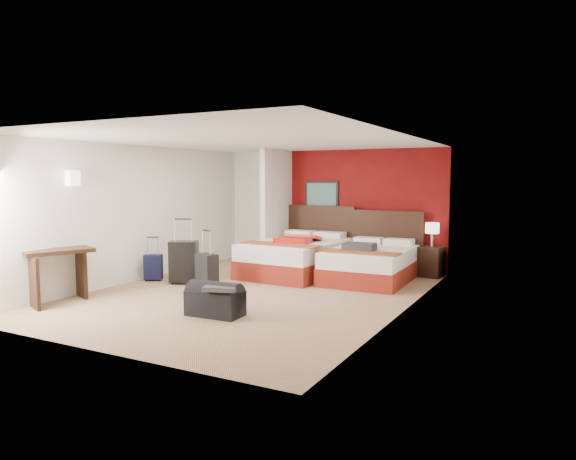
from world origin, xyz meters
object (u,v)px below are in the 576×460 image
Objects in this scene: nightstand at (431,262)px; table_lamp at (432,235)px; suitcase_charcoal at (207,272)px; suitcase_navy at (153,269)px; bed_right at (370,265)px; bed_left at (296,258)px; suitcase_black at (184,263)px; desk at (59,276)px; red_suitcase_open at (298,239)px; duffel_bag at (215,302)px.

table_lamp reaches higher than nightstand.
suitcase_navy is at bearing -164.41° from suitcase_charcoal.
table_lamp is (0.91, 0.97, 0.51)m from bed_right.
bed_left reaches higher than suitcase_charcoal.
suitcase_black is at bearing -125.94° from bed_left.
bed_left is 4.76× the size of table_lamp.
bed_left is 3.81× the size of nightstand.
nightstand is 0.59× the size of desk.
bed_right is 1.33m from nightstand.
bed_left is 3.89× the size of suitcase_charcoal.
bed_right is 1.48m from red_suitcase_open.
red_suitcase_open is 1.19× the size of suitcase_black.
bed_right is 3.54m from duffel_bag.
nightstand is 6.63m from desk.
red_suitcase_open reaches higher than bed_right.
suitcase_black is at bearing -173.83° from suitcase_charcoal.
desk is (-0.75, -2.05, 0.04)m from suitcase_black.
duffel_bag is at bearing -114.74° from table_lamp.
nightstand is at bearing 63.13° from duffel_bag.
suitcase_navy is 0.59× the size of duffel_bag.
red_suitcase_open is at bearing 20.85° from suitcase_black.
bed_left is at bearing -156.82° from table_lamp.
bed_right is at bearing -2.84° from suitcase_navy.
suitcase_charcoal is at bearing -129.90° from nightstand.
red_suitcase_open is 3.25m from duffel_bag.
red_suitcase_open is at bearing -146.46° from nightstand.
suitcase_black is 2.40m from duffel_bag.
suitcase_navy is at bearing 157.60° from suitcase_black.
desk is at bearing -125.92° from nightstand.
bed_left is 2.63m from nightstand.
suitcase_black is (-1.39, -1.73, 0.04)m from bed_left.
suitcase_charcoal is at bearing 127.87° from duffel_bag.
duffel_bag is at bearing -80.01° from bed_left.
bed_right is at bearing -133.28° from table_lamp.
bed_right reaches higher than suitcase_navy.
table_lamp is at bearing 45.44° from bed_right.
table_lamp is 0.61× the size of duffel_bag.
table_lamp is (2.41, 1.03, 0.48)m from bed_left.
nightstand is 1.28× the size of suitcase_navy.
suitcase_charcoal is (-3.17, -2.92, -0.01)m from nightstand.
bed_right reaches higher than nightstand.
table_lamp is at bearing 0.00° from nightstand.
desk is at bearing -116.71° from bed_left.
red_suitcase_open reaches higher than bed_left.
suitcase_charcoal is at bearing -40.81° from suitcase_black.
suitcase_black reaches higher than bed_right.
table_lamp is at bearing 22.01° from red_suitcase_open.
bed_right is 4.29× the size of table_lamp.
suitcase_navy is (-1.31, 0.10, -0.06)m from suitcase_charcoal.
bed_left is 2.50× the size of red_suitcase_open.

